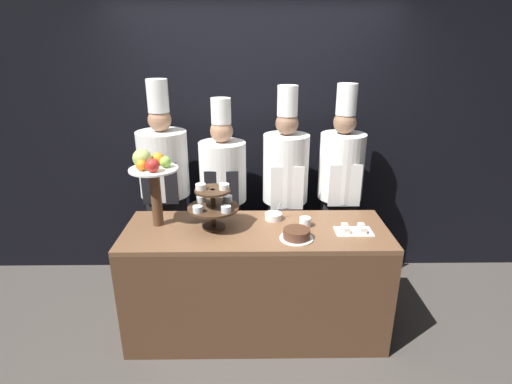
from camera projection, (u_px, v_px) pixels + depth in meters
name	position (u px, v px, depth m)	size (l,w,h in m)	color
ground_plane	(257.00, 359.00, 2.90)	(14.00, 14.00, 0.00)	#47423D
wall_back	(255.00, 130.00, 3.67)	(10.00, 0.06, 2.80)	black
buffet_counter	(256.00, 281.00, 3.06)	(1.92, 0.67, 0.88)	brown
tiered_stand	(213.00, 204.00, 2.86)	(0.37, 0.37, 0.34)	#3D2819
fruit_pedestal	(152.00, 173.00, 2.84)	(0.35, 0.35, 0.57)	brown
cake_round	(297.00, 234.00, 2.75)	(0.23, 0.23, 0.07)	white
cup_white	(305.00, 222.00, 2.93)	(0.08, 0.08, 0.07)	white
cake_square_tray	(354.00, 230.00, 2.85)	(0.27, 0.16, 0.05)	white
serving_bowl_far	(273.00, 216.00, 3.05)	(0.13, 0.13, 0.15)	white
chef_left	(165.00, 184.00, 3.43)	(0.42, 0.42, 1.89)	#28282D
chef_center_left	(223.00, 191.00, 3.46)	(0.40, 0.40, 1.74)	black
chef_center_right	(285.00, 186.00, 3.45)	(0.39, 0.39, 1.84)	black
chef_right	(340.00, 185.00, 3.45)	(0.38, 0.38, 1.85)	#28282D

